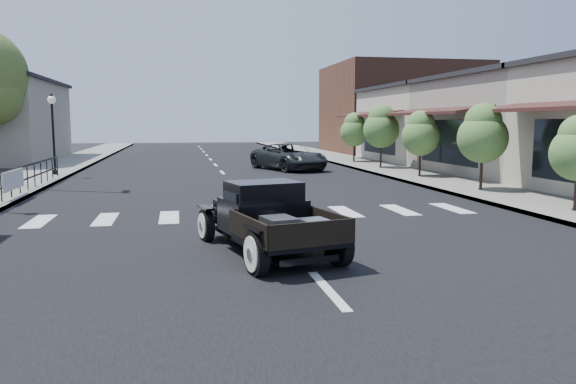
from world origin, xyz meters
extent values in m
plane|color=black|center=(0.00, 0.00, 0.00)|extent=(120.00, 120.00, 0.00)
cube|color=black|center=(0.00, 15.00, 0.01)|extent=(14.00, 80.00, 0.02)
cube|color=gray|center=(-8.50, 15.00, 0.07)|extent=(3.00, 80.00, 0.15)
cube|color=gray|center=(8.50, 15.00, 0.07)|extent=(3.00, 80.00, 0.15)
cube|color=gray|center=(15.00, 13.00, 2.25)|extent=(10.00, 9.00, 4.50)
cube|color=beige|center=(15.00, 22.00, 2.25)|extent=(10.00, 9.00, 4.50)
cube|color=brown|center=(15.50, 32.00, 3.50)|extent=(11.00, 10.00, 7.00)
imported|color=black|center=(3.54, 17.90, 0.69)|extent=(3.85, 5.43, 1.37)
camera|label=1|loc=(-2.14, -10.81, 2.49)|focal=35.00mm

